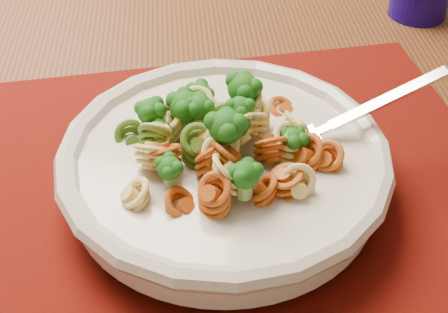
# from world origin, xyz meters

# --- Properties ---
(dining_table) EXTENTS (1.58, 1.28, 0.71)m
(dining_table) POSITION_xyz_m (0.68, -0.64, 0.62)
(dining_table) COLOR brown
(dining_table) RESTS_ON ground
(placemat) EXTENTS (0.61, 0.55, 0.00)m
(placemat) POSITION_xyz_m (0.69, -0.74, 0.72)
(placemat) COLOR #510F03
(placemat) RESTS_ON dining_table
(pasta_bowl) EXTENTS (0.28, 0.28, 0.05)m
(pasta_bowl) POSITION_xyz_m (0.70, -0.75, 0.75)
(pasta_bowl) COLOR beige
(pasta_bowl) RESTS_ON placemat
(pasta_broccoli_heap) EXTENTS (0.24, 0.24, 0.06)m
(pasta_broccoli_heap) POSITION_xyz_m (0.70, -0.75, 0.76)
(pasta_broccoli_heap) COLOR #EED875
(pasta_broccoli_heap) RESTS_ON pasta_bowl
(fork) EXTENTS (0.17, 0.11, 0.08)m
(fork) POSITION_xyz_m (0.76, -0.72, 0.76)
(fork) COLOR silver
(fork) RESTS_ON pasta_bowl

